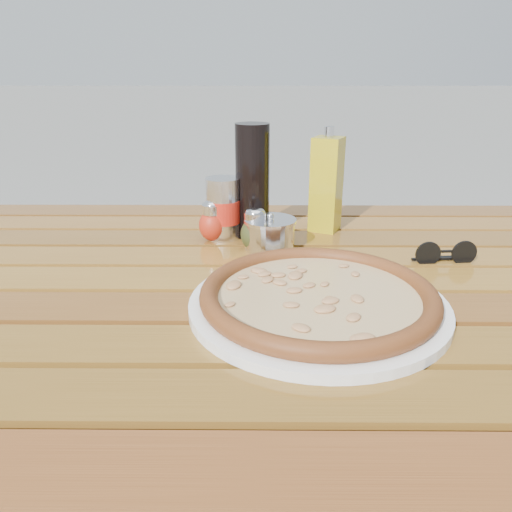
{
  "coord_description": "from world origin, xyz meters",
  "views": [
    {
      "loc": [
        0.01,
        -0.74,
        1.07
      ],
      "look_at": [
        0.0,
        0.02,
        0.78
      ],
      "focal_mm": 35.0,
      "sensor_mm": 36.0,
      "label": 1
    }
  ],
  "objects_px": {
    "soda_can": "(223,209)",
    "sunglasses": "(445,254)",
    "plate": "(318,305)",
    "table": "(256,320)",
    "pizza": "(318,295)",
    "pepper_shaker": "(213,221)",
    "parmesan_tin": "(270,234)",
    "oregano_shaker": "(255,230)",
    "dark_bottle": "(252,182)",
    "olive_oil_cruet": "(326,184)"
  },
  "relations": [
    {
      "from": "table",
      "to": "pizza",
      "type": "bearing_deg",
      "value": -51.83
    },
    {
      "from": "plate",
      "to": "table",
      "type": "bearing_deg",
      "value": 128.17
    },
    {
      "from": "plate",
      "to": "oregano_shaker",
      "type": "bearing_deg",
      "value": 110.29
    },
    {
      "from": "dark_bottle",
      "to": "pizza",
      "type": "bearing_deg",
      "value": -73.66
    },
    {
      "from": "pizza",
      "to": "soda_can",
      "type": "height_order",
      "value": "soda_can"
    },
    {
      "from": "plate",
      "to": "sunglasses",
      "type": "xyz_separation_m",
      "value": [
        0.24,
        0.18,
        0.01
      ]
    },
    {
      "from": "oregano_shaker",
      "to": "dark_bottle",
      "type": "distance_m",
      "value": 0.11
    },
    {
      "from": "table",
      "to": "olive_oil_cruet",
      "type": "height_order",
      "value": "olive_oil_cruet"
    },
    {
      "from": "pizza",
      "to": "pepper_shaker",
      "type": "bearing_deg",
      "value": 120.14
    },
    {
      "from": "pizza",
      "to": "parmesan_tin",
      "type": "xyz_separation_m",
      "value": [
        -0.06,
        0.24,
        0.01
      ]
    },
    {
      "from": "pepper_shaker",
      "to": "parmesan_tin",
      "type": "bearing_deg",
      "value": -25.92
    },
    {
      "from": "plate",
      "to": "oregano_shaker",
      "type": "relative_size",
      "value": 4.39
    },
    {
      "from": "soda_can",
      "to": "olive_oil_cruet",
      "type": "distance_m",
      "value": 0.22
    },
    {
      "from": "plate",
      "to": "parmesan_tin",
      "type": "relative_size",
      "value": 2.87
    },
    {
      "from": "table",
      "to": "pizza",
      "type": "relative_size",
      "value": 3.55
    },
    {
      "from": "oregano_shaker",
      "to": "dark_bottle",
      "type": "relative_size",
      "value": 0.37
    },
    {
      "from": "pizza",
      "to": "parmesan_tin",
      "type": "bearing_deg",
      "value": 104.36
    },
    {
      "from": "table",
      "to": "pepper_shaker",
      "type": "relative_size",
      "value": 17.07
    },
    {
      "from": "table",
      "to": "sunglasses",
      "type": "height_order",
      "value": "sunglasses"
    },
    {
      "from": "soda_can",
      "to": "oregano_shaker",
      "type": "bearing_deg",
      "value": -47.69
    },
    {
      "from": "plate",
      "to": "pizza",
      "type": "distance_m",
      "value": 0.02
    },
    {
      "from": "pizza",
      "to": "soda_can",
      "type": "relative_size",
      "value": 3.29
    },
    {
      "from": "table",
      "to": "plate",
      "type": "distance_m",
      "value": 0.16
    },
    {
      "from": "pepper_shaker",
      "to": "parmesan_tin",
      "type": "distance_m",
      "value": 0.12
    },
    {
      "from": "pizza",
      "to": "parmesan_tin",
      "type": "height_order",
      "value": "parmesan_tin"
    },
    {
      "from": "oregano_shaker",
      "to": "parmesan_tin",
      "type": "relative_size",
      "value": 0.65
    },
    {
      "from": "sunglasses",
      "to": "table",
      "type": "bearing_deg",
      "value": -172.7
    },
    {
      "from": "pepper_shaker",
      "to": "olive_oil_cruet",
      "type": "distance_m",
      "value": 0.24
    },
    {
      "from": "pizza",
      "to": "dark_bottle",
      "type": "height_order",
      "value": "dark_bottle"
    },
    {
      "from": "plate",
      "to": "dark_bottle",
      "type": "relative_size",
      "value": 1.64
    },
    {
      "from": "soda_can",
      "to": "olive_oil_cruet",
      "type": "xyz_separation_m",
      "value": [
        0.21,
        0.05,
        0.04
      ]
    },
    {
      "from": "dark_bottle",
      "to": "sunglasses",
      "type": "xyz_separation_m",
      "value": [
        0.34,
        -0.15,
        -0.09
      ]
    },
    {
      "from": "parmesan_tin",
      "to": "soda_can",
      "type": "bearing_deg",
      "value": 142.95
    },
    {
      "from": "pepper_shaker",
      "to": "olive_oil_cruet",
      "type": "bearing_deg",
      "value": 16.84
    },
    {
      "from": "dark_bottle",
      "to": "sunglasses",
      "type": "bearing_deg",
      "value": -23.61
    },
    {
      "from": "plate",
      "to": "pizza",
      "type": "relative_size",
      "value": 0.91
    },
    {
      "from": "oregano_shaker",
      "to": "dark_bottle",
      "type": "xyz_separation_m",
      "value": [
        -0.01,
        0.08,
        0.07
      ]
    },
    {
      "from": "pizza",
      "to": "sunglasses",
      "type": "bearing_deg",
      "value": 37.0
    },
    {
      "from": "parmesan_tin",
      "to": "sunglasses",
      "type": "xyz_separation_m",
      "value": [
        0.3,
        -0.06,
        -0.01
      ]
    },
    {
      "from": "table",
      "to": "dark_bottle",
      "type": "relative_size",
      "value": 6.36
    },
    {
      "from": "oregano_shaker",
      "to": "sunglasses",
      "type": "height_order",
      "value": "oregano_shaker"
    },
    {
      "from": "sunglasses",
      "to": "oregano_shaker",
      "type": "bearing_deg",
      "value": 164.58
    },
    {
      "from": "table",
      "to": "oregano_shaker",
      "type": "distance_m",
      "value": 0.17
    },
    {
      "from": "soda_can",
      "to": "sunglasses",
      "type": "relative_size",
      "value": 1.09
    },
    {
      "from": "pizza",
      "to": "oregano_shaker",
      "type": "distance_m",
      "value": 0.26
    },
    {
      "from": "plate",
      "to": "oregano_shaker",
      "type": "height_order",
      "value": "oregano_shaker"
    },
    {
      "from": "oregano_shaker",
      "to": "dark_bottle",
      "type": "bearing_deg",
      "value": 94.11
    },
    {
      "from": "plate",
      "to": "pepper_shaker",
      "type": "height_order",
      "value": "pepper_shaker"
    },
    {
      "from": "plate",
      "to": "oregano_shaker",
      "type": "distance_m",
      "value": 0.26
    },
    {
      "from": "olive_oil_cruet",
      "to": "parmesan_tin",
      "type": "xyz_separation_m",
      "value": [
        -0.12,
        -0.12,
        -0.07
      ]
    }
  ]
}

